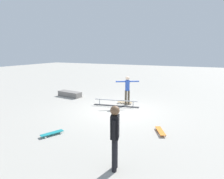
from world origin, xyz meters
TOP-DOWN VIEW (x-y plane):
  - ground_plane at (0.00, 0.00)m, footprint 60.00×60.00m
  - grind_rail at (0.39, -0.61)m, footprint 2.48×0.69m
  - skate_ledge at (3.97, -1.33)m, footprint 1.68×0.73m
  - skater_main at (-0.07, -1.11)m, footprint 1.13×0.72m
  - skateboard_main at (0.14, -1.27)m, footprint 0.82×0.36m
  - bystander_black_shirt at (-1.79, 4.46)m, footprint 0.24×0.38m
  - loose_skateboard_teal at (1.00, 3.60)m, footprint 0.54×0.80m
  - loose_skateboard_orange at (-2.42, 1.82)m, footprint 0.53×0.81m

SIDE VIEW (x-z plane):
  - ground_plane at x=0.00m, z-range 0.00..0.00m
  - skateboard_main at x=0.14m, z-range 0.03..0.12m
  - loose_skateboard_teal at x=1.00m, z-range 0.03..0.12m
  - loose_skateboard_orange at x=-2.42m, z-range 0.03..0.12m
  - grind_rail at x=0.39m, z-range -0.02..0.32m
  - skate_ledge at x=3.97m, z-range 0.00..0.34m
  - skater_main at x=-0.07m, z-range 0.13..1.71m
  - bystander_black_shirt at x=-1.79m, z-range 0.11..1.76m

